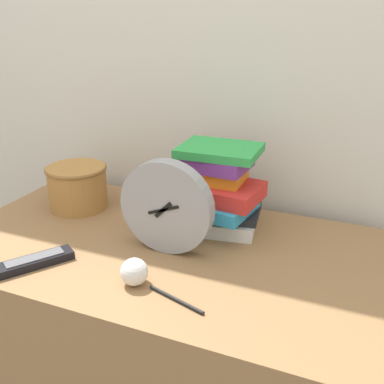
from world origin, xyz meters
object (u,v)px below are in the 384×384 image
book_stack (215,190)px  crumpled_paper_ball (134,272)px  tv_remote (35,261)px  pen (176,300)px  basket (77,185)px  desk_clock (166,207)px

book_stack → crumpled_paper_ball: size_ratio=4.26×
tv_remote → pen: (0.37, -0.00, -0.01)m
book_stack → pen: (0.05, -0.36, -0.11)m
book_stack → pen: size_ratio=1.86×
book_stack → crumpled_paper_ball: (-0.07, -0.34, -0.08)m
tv_remote → basket: bearing=108.5°
desk_clock → basket: size_ratio=1.30×
tv_remote → pen: 0.37m
crumpled_paper_ball → pen: crumpled_paper_ball is taller
crumpled_paper_ball → desk_clock: bearing=89.5°
pen → crumpled_paper_ball: bearing=168.2°
desk_clock → book_stack: 0.19m
tv_remote → crumpled_paper_ball: (0.26, 0.02, 0.02)m
crumpled_paper_ball → basket: bearing=140.2°
tv_remote → desk_clock: bearing=35.8°
desk_clock → crumpled_paper_ball: size_ratio=3.84×
tv_remote → pen: tv_remote is taller
desk_clock → pen: 0.25m
tv_remote → crumpled_paper_ball: crumpled_paper_ball is taller
desk_clock → book_stack: (0.06, 0.18, -0.01)m
desk_clock → pen: bearing=-59.7°
book_stack → crumpled_paper_ball: 0.36m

